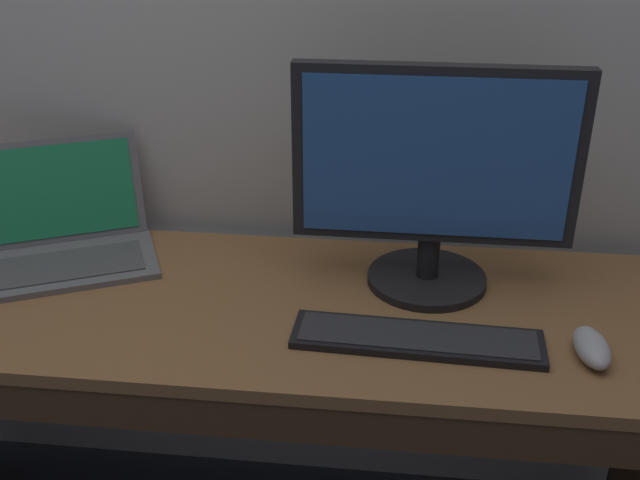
% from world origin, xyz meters
% --- Properties ---
extents(desk, '(1.76, 0.56, 0.74)m').
position_xyz_m(desk, '(0.00, -0.01, 0.54)').
color(desk, olive).
rests_on(desk, ground).
extents(laptop_space_gray, '(0.44, 0.40, 0.23)m').
position_xyz_m(laptop_space_gray, '(-0.42, 0.12, 0.78)').
color(laptop_space_gray, slate).
rests_on(laptop_space_gray, desk).
extents(external_monitor, '(0.54, 0.24, 0.45)m').
position_xyz_m(external_monitor, '(0.35, 0.09, 0.98)').
color(external_monitor, black).
rests_on(external_monitor, desk).
extents(wired_keyboard, '(0.45, 0.13, 0.02)m').
position_xyz_m(wired_keyboard, '(0.33, -0.11, 0.74)').
color(wired_keyboard, black).
rests_on(wired_keyboard, desk).
extents(computer_mouse, '(0.07, 0.12, 0.04)m').
position_xyz_m(computer_mouse, '(0.63, -0.12, 0.76)').
color(computer_mouse, '#B7B7BC').
rests_on(computer_mouse, desk).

